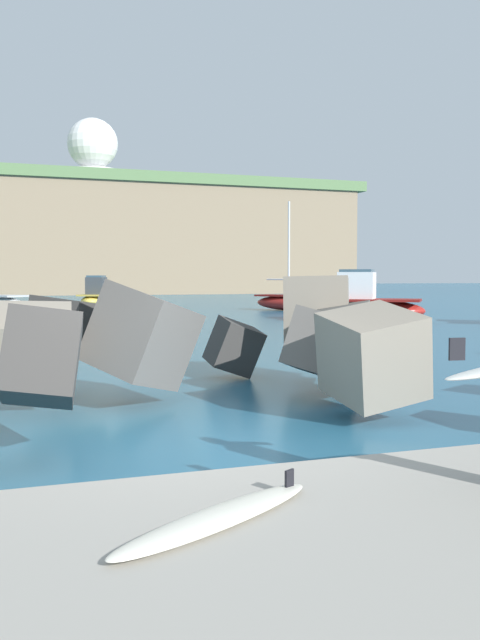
% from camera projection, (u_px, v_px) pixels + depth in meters
% --- Properties ---
extents(ground_plane, '(400.00, 400.00, 0.00)m').
position_uv_depth(ground_plane, '(167.00, 450.00, 8.02)').
color(ground_plane, '#235B7A').
extents(walkway_path, '(48.00, 4.40, 0.24)m').
position_uv_depth(walkway_path, '(336.00, 582.00, 4.27)').
color(walkway_path, '#9E998E').
rests_on(walkway_path, ground).
extents(breakwater_jetty, '(31.67, 8.38, 1.96)m').
position_uv_depth(breakwater_jetty, '(269.00, 342.00, 10.76)').
color(breakwater_jetty, '#4C4944').
rests_on(breakwater_jetty, ground).
extents(spare_surfboard, '(1.90, 1.35, 0.19)m').
position_uv_depth(spare_surfboard, '(219.00, 517.00, 4.94)').
color(spare_surfboard, silver).
rests_on(spare_surfboard, walkway_path).
extents(boat_near_left, '(5.35, 4.80, 2.27)m').
position_uv_depth(boat_near_left, '(364.00, 305.00, 31.25)').
color(boat_near_left, maroon).
rests_on(boat_near_left, ground).
extents(boat_near_right, '(4.05, 5.11, 6.29)m').
position_uv_depth(boat_near_right, '(294.00, 302.00, 41.65)').
color(boat_near_right, maroon).
rests_on(boat_near_right, ground).
extents(boat_mid_left, '(3.45, 4.57, 2.06)m').
position_uv_depth(boat_mid_left, '(97.00, 297.00, 47.30)').
color(boat_mid_left, '#EAC64C').
rests_on(boat_mid_left, ground).
extents(mooring_buoy_inner, '(0.44, 0.44, 0.44)m').
position_uv_depth(mooring_buoy_inner, '(5.00, 314.00, 33.62)').
color(mooring_buoy_inner, '#E54C1E').
rests_on(mooring_buoy_inner, ground).
extents(radar_dome, '(6.68, 6.68, 9.29)m').
position_uv_depth(radar_dome, '(93.00, 152.00, 95.97)').
color(radar_dome, silver).
rests_on(radar_dome, headland_bluff).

